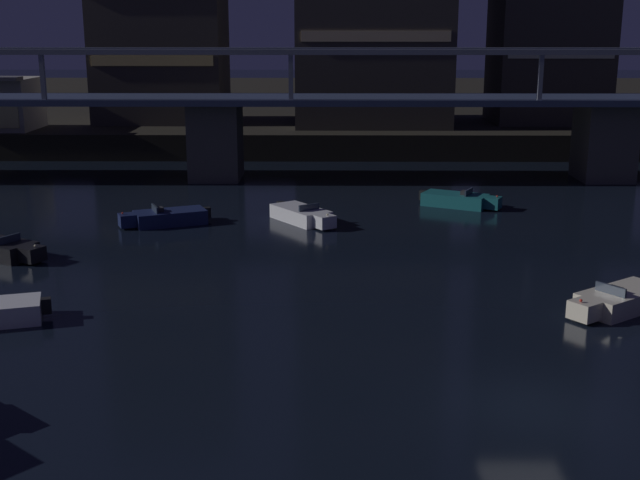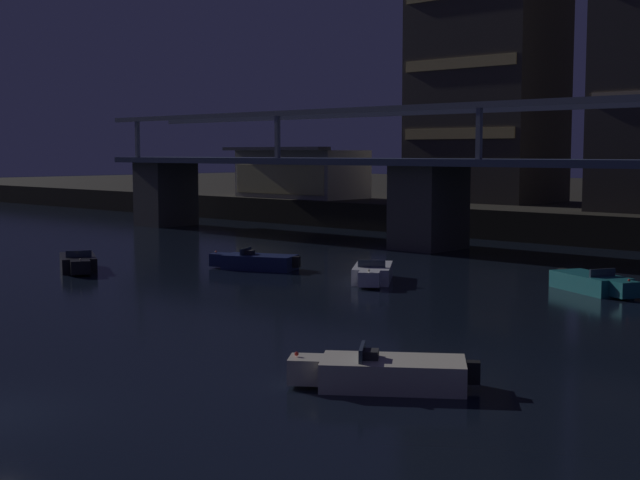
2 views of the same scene
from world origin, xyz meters
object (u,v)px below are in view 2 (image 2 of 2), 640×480
at_px(river_bridge, 638,191).
at_px(tower_west_low, 488,31).
at_px(waterfront_pavilion, 301,174).
at_px(speedboat_mid_right, 372,273).
at_px(speedboat_near_center, 78,263).
at_px(speedboat_far_left, 385,373).
at_px(speedboat_mid_center, 593,283).
at_px(speedboat_near_right, 256,262).

xyz_separation_m(river_bridge, tower_west_low, (-21.48, 18.41, 12.53)).
distance_m(waterfront_pavilion, speedboat_mid_right, 39.95).
distance_m(waterfront_pavilion, speedboat_near_center, 37.30).
relative_size(river_bridge, speedboat_far_left, 19.32).
bearing_deg(speedboat_near_center, speedboat_mid_center, 26.54).
distance_m(tower_west_low, speedboat_mid_center, 40.25).
xyz_separation_m(river_bridge, speedboat_mid_right, (-7.38, -14.10, -3.84)).
xyz_separation_m(speedboat_mid_center, speedboat_far_left, (3.37, -19.55, 0.00)).
bearing_deg(speedboat_far_left, speedboat_mid_center, 99.79).
xyz_separation_m(tower_west_low, speedboat_mid_center, (23.66, -28.16, -16.37)).
bearing_deg(speedboat_near_right, waterfront_pavilion, 129.92).
bearing_deg(speedboat_mid_right, speedboat_mid_center, 24.50).
height_order(river_bridge, tower_west_low, tower_west_low).
bearing_deg(speedboat_mid_right, tower_west_low, 113.45).
bearing_deg(speedboat_mid_right, waterfront_pavilion, 139.12).
height_order(speedboat_near_right, speedboat_mid_center, same).
relative_size(tower_west_low, speedboat_mid_center, 5.98).
distance_m(tower_west_low, speedboat_mid_right, 39.04).
bearing_deg(waterfront_pavilion, speedboat_mid_center, -28.67).
bearing_deg(river_bridge, speedboat_near_right, -135.51).
height_order(river_bridge, speedboat_far_left, river_bridge).
relative_size(tower_west_low, speedboat_far_left, 6.26).
relative_size(river_bridge, speedboat_near_center, 18.63).
xyz_separation_m(speedboat_near_center, speedboat_mid_center, (24.00, 11.99, 0.00)).
xyz_separation_m(speedboat_near_center, speedboat_near_right, (6.75, 6.92, 0.00)).
xyz_separation_m(waterfront_pavilion, speedboat_mid_center, (39.61, -21.66, -4.02)).
relative_size(river_bridge, speedboat_mid_right, 19.23).
distance_m(speedboat_near_center, speedboat_mid_right, 16.34).
height_order(river_bridge, speedboat_mid_right, river_bridge).
bearing_deg(waterfront_pavilion, speedboat_mid_right, -40.88).
bearing_deg(speedboat_near_center, speedboat_far_left, -15.45).
bearing_deg(speedboat_far_left, speedboat_mid_right, 130.39).
relative_size(tower_west_low, speedboat_near_center, 6.04).
height_order(waterfront_pavilion, speedboat_mid_right, waterfront_pavilion).
xyz_separation_m(river_bridge, waterfront_pavilion, (-37.42, 11.91, 0.18)).
bearing_deg(tower_west_low, speedboat_near_right, -79.08).
height_order(speedboat_near_center, speedboat_far_left, same).
xyz_separation_m(tower_west_low, speedboat_near_right, (6.41, -33.22, -16.37)).
distance_m(river_bridge, speedboat_mid_right, 16.37).
relative_size(speedboat_mid_center, speedboat_mid_right, 1.04).
relative_size(speedboat_near_center, speedboat_mid_center, 0.99).
distance_m(tower_west_low, speedboat_far_left, 57.23).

